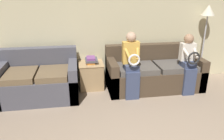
{
  "coord_description": "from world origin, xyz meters",
  "views": [
    {
      "loc": [
        -0.97,
        -1.42,
        2.01
      ],
      "look_at": [
        -0.44,
        1.94,
        0.75
      ],
      "focal_mm": 35.0,
      "sensor_mm": 36.0,
      "label": 1
    }
  ],
  "objects": [
    {
      "name": "wall_back",
      "position": [
        0.0,
        3.26,
        1.27
      ],
      "size": [
        7.25,
        0.06,
        2.55
      ],
      "color": "beige",
      "rests_on": "ground_plane"
    },
    {
      "name": "child_left_seated",
      "position": [
        0.01,
        2.39,
        0.7
      ],
      "size": [
        0.32,
        0.39,
        1.27
      ],
      "color": "#384260",
      "rests_on": "ground_plane"
    },
    {
      "name": "child_right_seated",
      "position": [
        1.17,
        2.38,
        0.67
      ],
      "size": [
        0.29,
        0.38,
        1.2
      ],
      "color": "#384260",
      "rests_on": "ground_plane"
    },
    {
      "name": "couch_main",
      "position": [
        0.59,
        2.74,
        0.33
      ],
      "size": [
        1.97,
        0.87,
        0.89
      ],
      "color": "#473828",
      "rests_on": "ground_plane"
    },
    {
      "name": "book_stack",
      "position": [
        -0.72,
        2.94,
        0.62
      ],
      "size": [
        0.25,
        0.32,
        0.13
      ],
      "color": "orange",
      "rests_on": "side_shelf"
    },
    {
      "name": "floor_lamp",
      "position": [
        1.85,
        3.04,
        1.41
      ],
      "size": [
        0.28,
        0.28,
        1.7
      ],
      "color": "#2D2B28",
      "rests_on": "ground_plane"
    },
    {
      "name": "side_shelf",
      "position": [
        -0.73,
        2.94,
        0.28
      ],
      "size": [
        0.51,
        0.53,
        0.55
      ],
      "color": "tan",
      "rests_on": "ground_plane"
    },
    {
      "name": "couch_side",
      "position": [
        -1.76,
        2.67,
        0.33
      ],
      "size": [
        1.49,
        0.96,
        0.91
      ],
      "color": "#4C4C56",
      "rests_on": "ground_plane"
    }
  ]
}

